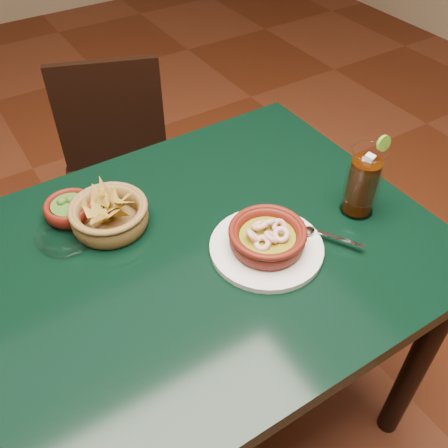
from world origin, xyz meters
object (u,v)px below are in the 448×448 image
cola_drink (363,182)px  dining_table (166,294)px  dining_chair (119,176)px  shrimp_plate (267,240)px  chip_basket (109,215)px

cola_drink → dining_table: bearing=168.8°
dining_chair → shrimp_plate: bearing=-86.7°
shrimp_plate → dining_table: bearing=158.3°
dining_chair → cola_drink: cola_drink is taller
dining_chair → cola_drink: bearing=-69.4°
dining_chair → cola_drink: 0.92m
dining_chair → shrimp_plate: 0.85m
dining_chair → cola_drink: size_ratio=4.33×
shrimp_plate → cola_drink: 0.26m
chip_basket → shrimp_plate: bearing=-44.8°
dining_table → shrimp_plate: 0.26m
dining_table → dining_chair: size_ratio=1.46×
shrimp_plate → chip_basket: size_ratio=1.43×
shrimp_plate → cola_drink: size_ratio=1.54×
dining_table → dining_chair: (0.16, 0.70, -0.20)m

